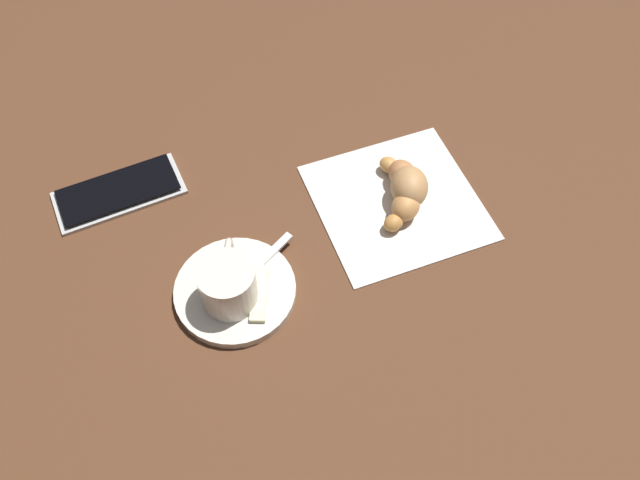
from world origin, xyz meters
TOP-DOWN VIEW (x-y plane):
  - ground_plane at (0.00, 0.00)m, footprint 1.80×1.80m
  - saucer at (-0.10, 0.02)m, footprint 0.13×0.13m
  - espresso_cup at (-0.11, 0.02)m, footprint 0.07×0.08m
  - teaspoon at (-0.10, 0.02)m, footprint 0.13×0.04m
  - sugar_packet at (-0.08, 0.00)m, footprint 0.05×0.06m
  - napkin at (0.12, 0.01)m, footprint 0.23×0.23m
  - croissant at (0.13, 0.01)m, footprint 0.09×0.10m
  - cell_phone at (-0.14, 0.22)m, footprint 0.16×0.10m

SIDE VIEW (x-z plane):
  - ground_plane at x=0.00m, z-range 0.00..0.00m
  - napkin at x=0.12m, z-range 0.00..0.00m
  - cell_phone at x=-0.14m, z-range 0.00..0.01m
  - saucer at x=-0.10m, z-range 0.00..0.01m
  - teaspoon at x=-0.10m, z-range 0.01..0.02m
  - sugar_packet at x=-0.08m, z-range 0.01..0.02m
  - croissant at x=0.13m, z-range 0.00..0.04m
  - espresso_cup at x=-0.11m, z-range 0.01..0.06m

